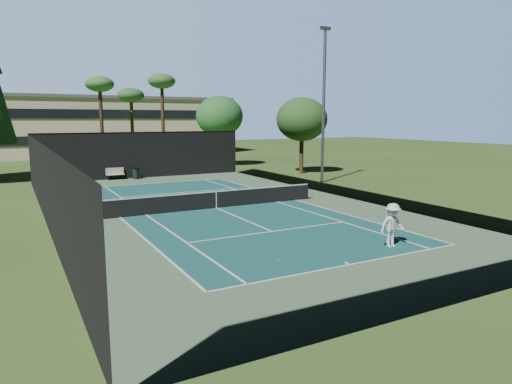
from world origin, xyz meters
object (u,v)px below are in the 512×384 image
tennis_ball_b (149,206)px  tennis_ball_c (206,195)px  player (392,225)px  park_bench (115,173)px  tennis_ball_d (121,209)px  tennis_net (216,199)px  tennis_ball_a (279,260)px  trash_bin (136,174)px

tennis_ball_b → tennis_ball_c: 5.07m
player → park_bench: bearing=108.1°
tennis_ball_c → tennis_ball_d: tennis_ball_c is taller
tennis_net → tennis_ball_c: size_ratio=165.97×
tennis_ball_d → park_bench: park_bench is taller
player → tennis_ball_d: size_ratio=23.97×
tennis_ball_d → park_bench: bearing=79.8°
player → tennis_ball_d: 15.42m
tennis_ball_d → tennis_ball_c: bearing=19.8°
tennis_ball_a → trash_bin: 25.62m
tennis_ball_a → player: bearing=-6.1°
tennis_ball_c → tennis_ball_a: bearing=-102.1°
tennis_ball_c → park_bench: park_bench is taller
tennis_ball_a → tennis_ball_c: bearing=77.9°
tennis_ball_d → trash_bin: trash_bin is taller
tennis_net → trash_bin: bearing=93.4°
tennis_ball_d → tennis_net: bearing=-25.4°
tennis_net → tennis_ball_c: (1.20, 4.57, -0.52)m
tennis_ball_b → tennis_ball_c: same height
player → tennis_ball_d: player is taller
trash_bin → park_bench: bearing=164.6°
park_bench → tennis_net: bearing=-80.8°
tennis_ball_a → tennis_ball_d: bearing=103.2°
tennis_ball_a → park_bench: size_ratio=0.04×
tennis_ball_a → tennis_ball_d: tennis_ball_d is taller
tennis_ball_a → tennis_net: bearing=79.0°
player → tennis_ball_c: bearing=103.0°
tennis_net → player: (3.03, -10.82, 0.34)m
tennis_net → tennis_ball_a: 10.48m
tennis_ball_b → trash_bin: (2.43, 13.02, 0.44)m
player → tennis_ball_b: bearing=122.1°
tennis_ball_d → tennis_ball_b: bearing=-1.7°
trash_bin → player: bearing=-81.5°
tennis_ball_a → trash_bin: (1.09, 25.60, 0.45)m
tennis_ball_b → tennis_ball_d: bearing=178.3°
player → park_bench: (-5.58, 26.59, -0.35)m
tennis_ball_b → trash_bin: bearing=79.4°
tennis_ball_d → tennis_ball_a: bearing=-76.8°
tennis_ball_a → tennis_ball_c: tennis_ball_c is taller
player → tennis_ball_c: size_ratio=22.97×
tennis_net → tennis_ball_a: tennis_net is taller
tennis_ball_a → tennis_ball_b: tennis_ball_b is taller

